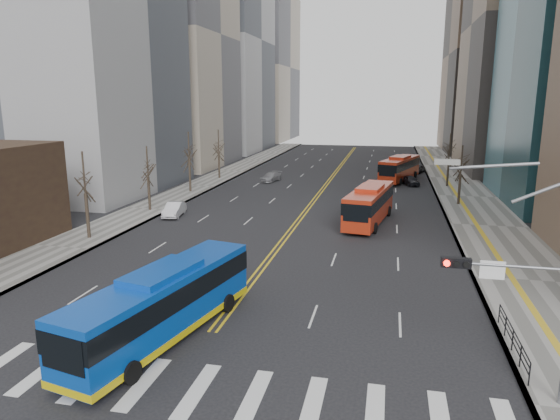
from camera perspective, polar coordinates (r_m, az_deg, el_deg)
name	(u,v)px	position (r m, az deg, el deg)	size (l,w,h in m)	color
ground	(170,387)	(22.15, -12.46, -19.13)	(220.00, 220.00, 0.00)	black
sidewalk_right	(466,197)	(63.66, 20.49, 1.44)	(7.00, 130.00, 0.15)	slate
sidewalk_left	(199,186)	(67.73, -9.29, 2.71)	(5.00, 130.00, 0.15)	slate
crosswalk	(170,387)	(22.15, -12.46, -19.12)	(26.70, 4.00, 0.01)	silver
centerline	(330,179)	(73.35, 5.76, 3.51)	(0.55, 100.00, 0.01)	gold
office_towers	(344,20)	(86.74, 7.35, 20.74)	(83.00, 134.00, 58.00)	gray
signal_mast	(533,284)	(20.81, 26.98, -7.58)	(5.37, 0.37, 9.39)	gray
pedestrian_railing	(513,337)	(26.02, 25.07, -12.99)	(0.06, 6.06, 1.02)	black
street_trees	(242,162)	(54.21, -4.33, 5.52)	(35.20, 47.20, 7.60)	black
blue_bus	(164,302)	(25.33, -13.17, -10.19)	(5.11, 12.56, 3.57)	#0B3FA5
red_bus_near	(369,203)	(47.65, 10.19, 0.84)	(4.36, 11.52, 3.57)	#AD2912
red_bus_far	(400,167)	(73.34, 13.52, 4.80)	(5.94, 11.57, 3.58)	#AD2912
car_white	(174,209)	(51.05, -11.99, 0.08)	(1.48, 4.24, 1.40)	silver
car_dark_mid	(410,180)	(70.19, 14.68, 3.29)	(1.55, 3.86, 1.32)	black
car_silver	(271,177)	(71.17, -1.06, 3.81)	(1.78, 4.39, 1.27)	gray
car_dark_far	(416,169)	(82.23, 15.27, 4.53)	(1.98, 4.30, 1.20)	black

